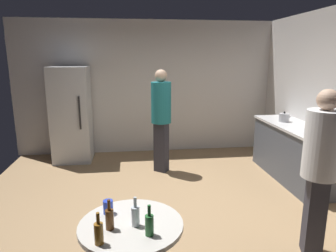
{
  "coord_description": "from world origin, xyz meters",
  "views": [
    {
      "loc": [
        -0.36,
        -3.64,
        1.97
      ],
      "look_at": [
        0.18,
        0.56,
        1.0
      ],
      "focal_mm": 32.32,
      "sensor_mm": 36.0,
      "label": 1
    }
  ],
  "objects_px": {
    "wine_bottle_on_counter": "(313,125)",
    "person_in_teal_shirt": "(161,113)",
    "plastic_cup_blue": "(108,207)",
    "kettle": "(284,118)",
    "foreground_table": "(131,236)",
    "beer_bottle_green": "(149,224)",
    "beer_bottle_amber": "(99,233)",
    "beer_bottle_clear": "(135,215)",
    "person_in_white_shirt": "(321,162)",
    "refrigerator": "(71,115)",
    "beer_bottle_brown": "(110,218)"
  },
  "relations": [
    {
      "from": "beer_bottle_green",
      "to": "beer_bottle_clear",
      "type": "bearing_deg",
      "value": 124.92
    },
    {
      "from": "beer_bottle_amber",
      "to": "plastic_cup_blue",
      "type": "distance_m",
      "value": 0.41
    },
    {
      "from": "kettle",
      "to": "person_in_teal_shirt",
      "type": "relative_size",
      "value": 0.14
    },
    {
      "from": "beer_bottle_clear",
      "to": "beer_bottle_green",
      "type": "bearing_deg",
      "value": -55.08
    },
    {
      "from": "foreground_table",
      "to": "beer_bottle_green",
      "type": "distance_m",
      "value": 0.29
    },
    {
      "from": "refrigerator",
      "to": "plastic_cup_blue",
      "type": "xyz_separation_m",
      "value": [
        0.92,
        -3.57,
        -0.11
      ]
    },
    {
      "from": "kettle",
      "to": "beer_bottle_green",
      "type": "height_order",
      "value": "kettle"
    },
    {
      "from": "foreground_table",
      "to": "person_in_teal_shirt",
      "type": "bearing_deg",
      "value": 79.59
    },
    {
      "from": "plastic_cup_blue",
      "to": "kettle",
      "type": "bearing_deg",
      "value": 41.42
    },
    {
      "from": "foreground_table",
      "to": "beer_bottle_amber",
      "type": "distance_m",
      "value": 0.37
    },
    {
      "from": "wine_bottle_on_counter",
      "to": "beer_bottle_green",
      "type": "height_order",
      "value": "wine_bottle_on_counter"
    },
    {
      "from": "beer_bottle_brown",
      "to": "person_in_teal_shirt",
      "type": "height_order",
      "value": "person_in_teal_shirt"
    },
    {
      "from": "beer_bottle_clear",
      "to": "person_in_white_shirt",
      "type": "height_order",
      "value": "person_in_white_shirt"
    },
    {
      "from": "person_in_white_shirt",
      "to": "beer_bottle_amber",
      "type": "bearing_deg",
      "value": 37.75
    },
    {
      "from": "beer_bottle_clear",
      "to": "person_in_white_shirt",
      "type": "relative_size",
      "value": 0.14
    },
    {
      "from": "refrigerator",
      "to": "person_in_teal_shirt",
      "type": "xyz_separation_m",
      "value": [
        1.64,
        -0.8,
        0.14
      ]
    },
    {
      "from": "beer_bottle_brown",
      "to": "person_in_teal_shirt",
      "type": "distance_m",
      "value": 3.09
    },
    {
      "from": "beer_bottle_amber",
      "to": "beer_bottle_brown",
      "type": "distance_m",
      "value": 0.19
    },
    {
      "from": "wine_bottle_on_counter",
      "to": "person_in_teal_shirt",
      "type": "relative_size",
      "value": 0.17
    },
    {
      "from": "wine_bottle_on_counter",
      "to": "person_in_white_shirt",
      "type": "xyz_separation_m",
      "value": [
        -0.78,
        -1.37,
        -0.03
      ]
    },
    {
      "from": "refrigerator",
      "to": "plastic_cup_blue",
      "type": "height_order",
      "value": "refrigerator"
    },
    {
      "from": "beer_bottle_clear",
      "to": "wine_bottle_on_counter",
      "type": "bearing_deg",
      "value": 35.83
    },
    {
      "from": "beer_bottle_green",
      "to": "beer_bottle_clear",
      "type": "relative_size",
      "value": 1.0
    },
    {
      "from": "kettle",
      "to": "foreground_table",
      "type": "xyz_separation_m",
      "value": [
        -2.61,
        -2.64,
        -0.34
      ]
    },
    {
      "from": "refrigerator",
      "to": "beer_bottle_brown",
      "type": "xyz_separation_m",
      "value": [
        0.94,
        -3.8,
        -0.08
      ]
    },
    {
      "from": "wine_bottle_on_counter",
      "to": "foreground_table",
      "type": "distance_m",
      "value": 3.19
    },
    {
      "from": "beer_bottle_green",
      "to": "person_in_white_shirt",
      "type": "distance_m",
      "value": 1.81
    },
    {
      "from": "beer_bottle_amber",
      "to": "beer_bottle_green",
      "type": "xyz_separation_m",
      "value": [
        0.35,
        0.06,
        0.0
      ]
    },
    {
      "from": "foreground_table",
      "to": "person_in_teal_shirt",
      "type": "xyz_separation_m",
      "value": [
        0.54,
        2.94,
        0.41
      ]
    },
    {
      "from": "kettle",
      "to": "foreground_table",
      "type": "bearing_deg",
      "value": -134.69
    },
    {
      "from": "wine_bottle_on_counter",
      "to": "beer_bottle_green",
      "type": "xyz_separation_m",
      "value": [
        -2.47,
        -1.99,
        -0.2
      ]
    },
    {
      "from": "beer_bottle_clear",
      "to": "person_in_teal_shirt",
      "type": "bearing_deg",
      "value": 80.37
    },
    {
      "from": "wine_bottle_on_counter",
      "to": "beer_bottle_brown",
      "type": "distance_m",
      "value": 3.33
    },
    {
      "from": "person_in_teal_shirt",
      "to": "person_in_white_shirt",
      "type": "bearing_deg",
      "value": 62.11
    },
    {
      "from": "wine_bottle_on_counter",
      "to": "foreground_table",
      "type": "xyz_separation_m",
      "value": [
        -2.6,
        -1.81,
        -0.39
      ]
    },
    {
      "from": "beer_bottle_green",
      "to": "beer_bottle_clear",
      "type": "xyz_separation_m",
      "value": [
        -0.1,
        0.14,
        0.0
      ]
    },
    {
      "from": "refrigerator",
      "to": "person_in_white_shirt",
      "type": "xyz_separation_m",
      "value": [
        2.91,
        -3.3,
        0.09
      ]
    },
    {
      "from": "beer_bottle_clear",
      "to": "kettle",
      "type": "bearing_deg",
      "value": 46.09
    },
    {
      "from": "refrigerator",
      "to": "beer_bottle_brown",
      "type": "height_order",
      "value": "refrigerator"
    },
    {
      "from": "wine_bottle_on_counter",
      "to": "foreground_table",
      "type": "relative_size",
      "value": 0.39
    },
    {
      "from": "kettle",
      "to": "beer_bottle_green",
      "type": "xyz_separation_m",
      "value": [
        -2.48,
        -2.81,
        -0.15
      ]
    },
    {
      "from": "foreground_table",
      "to": "beer_bottle_green",
      "type": "relative_size",
      "value": 3.48
    },
    {
      "from": "beer_bottle_green",
      "to": "person_in_white_shirt",
      "type": "bearing_deg",
      "value": 20.09
    },
    {
      "from": "beer_bottle_brown",
      "to": "plastic_cup_blue",
      "type": "distance_m",
      "value": 0.24
    },
    {
      "from": "beer_bottle_brown",
      "to": "beer_bottle_green",
      "type": "bearing_deg",
      "value": -22.05
    },
    {
      "from": "kettle",
      "to": "person_in_white_shirt",
      "type": "relative_size",
      "value": 0.14
    },
    {
      "from": "foreground_table",
      "to": "beer_bottle_amber",
      "type": "xyz_separation_m",
      "value": [
        -0.21,
        -0.23,
        0.19
      ]
    },
    {
      "from": "beer_bottle_amber",
      "to": "person_in_teal_shirt",
      "type": "relative_size",
      "value": 0.13
    },
    {
      "from": "wine_bottle_on_counter",
      "to": "beer_bottle_amber",
      "type": "bearing_deg",
      "value": -143.94
    },
    {
      "from": "wine_bottle_on_counter",
      "to": "beer_bottle_green",
      "type": "bearing_deg",
      "value": -141.16
    }
  ]
}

